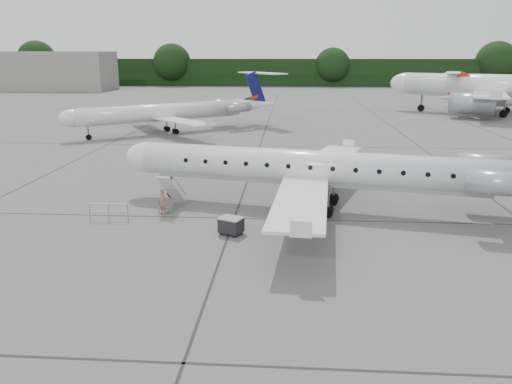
# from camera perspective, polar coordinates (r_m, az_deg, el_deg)

# --- Properties ---
(ground) EXTENTS (320.00, 320.00, 0.00)m
(ground) POSITION_cam_1_polar(r_m,az_deg,el_deg) (25.30, 7.28, -6.19)
(ground) COLOR #5E5E5C
(ground) RESTS_ON ground
(treeline) EXTENTS (260.00, 4.00, 8.00)m
(treeline) POSITION_cam_1_polar(r_m,az_deg,el_deg) (153.58, 4.68, 13.44)
(treeline) COLOR black
(treeline) RESTS_ON ground
(terminal_building) EXTENTS (40.00, 14.00, 10.00)m
(terminal_building) POSITION_cam_1_polar(r_m,az_deg,el_deg) (150.07, -23.77, 12.56)
(terminal_building) COLOR gray
(terminal_building) RESTS_ON ground
(main_regional_jet) EXTENTS (32.10, 25.86, 7.32)m
(main_regional_jet) POSITION_cam_1_polar(r_m,az_deg,el_deg) (30.38, 6.86, 4.69)
(main_regional_jet) COLOR silver
(main_regional_jet) RESTS_ON ground
(airstair) EXTENTS (1.31, 2.51, 2.30)m
(airstair) POSITION_cam_1_polar(r_m,az_deg,el_deg) (31.26, -9.61, 0.16)
(airstair) COLOR silver
(airstair) RESTS_ON ground
(passenger) EXTENTS (0.69, 0.63, 1.59)m
(passenger) POSITION_cam_1_polar(r_m,az_deg,el_deg) (30.19, -10.65, -1.14)
(passenger) COLOR #8D5F4D
(passenger) RESTS_ON ground
(safety_railing) EXTENTS (2.20, 0.18, 1.00)m
(safety_railing) POSITION_cam_1_polar(r_m,az_deg,el_deg) (29.92, -16.48, -2.26)
(safety_railing) COLOR gray
(safety_railing) RESTS_ON ground
(baggage_cart) EXTENTS (1.41, 1.31, 0.99)m
(baggage_cart) POSITION_cam_1_polar(r_m,az_deg,el_deg) (26.63, -2.86, -3.83)
(baggage_cart) COLOR black
(baggage_cart) RESTS_ON ground
(bg_narrowbody) EXTENTS (42.53, 37.97, 12.58)m
(bg_narrowbody) POSITION_cam_1_polar(r_m,az_deg,el_deg) (87.67, 25.86, 12.01)
(bg_narrowbody) COLOR silver
(bg_narrowbody) RESTS_ON ground
(bg_regional_left) EXTENTS (33.17, 31.76, 7.07)m
(bg_regional_left) POSITION_cam_1_polar(r_m,az_deg,el_deg) (61.77, -10.64, 9.86)
(bg_regional_left) COLOR silver
(bg_regional_left) RESTS_ON ground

